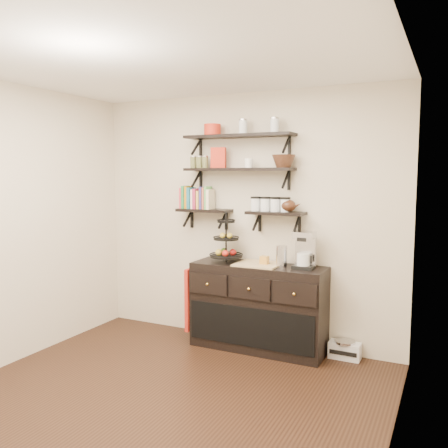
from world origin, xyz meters
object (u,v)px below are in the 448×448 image
coffee_maker (305,251)px  radio (345,350)px  sideboard (258,307)px  fruit_stand (227,245)px

coffee_maker → radio: size_ratio=1.21×
sideboard → fruit_stand: fruit_stand is taller
sideboard → fruit_stand: (-0.37, 0.00, 0.63)m
fruit_stand → radio: 1.60m
coffee_maker → sideboard: bearing=-177.1°
sideboard → coffee_maker: coffee_maker is taller
sideboard → fruit_stand: size_ratio=2.72×
fruit_stand → sideboard: bearing=-0.6°
coffee_maker → radio: (0.40, 0.10, -0.99)m
radio → coffee_maker: bearing=-165.0°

